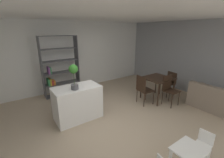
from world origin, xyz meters
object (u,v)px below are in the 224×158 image
object	(u,v)px
dining_chair_near	(169,87)
child_table	(189,153)
kitchen_island	(78,103)
open_bookshelf	(59,68)
potted_plant_on_island	(74,74)
dining_chair_window_side	(169,81)
dining_chair_island_side	(143,88)
dining_table	(158,80)
child_chair_right	(203,144)

from	to	relation	value
dining_chair_near	child_table	bearing A→B (deg)	-137.42
kitchen_island	open_bookshelf	size ratio (longest dim) A/B	0.56
potted_plant_on_island	open_bookshelf	bearing A→B (deg)	83.72
child_table	dining_chair_window_side	bearing A→B (deg)	40.25
kitchen_island	open_bookshelf	bearing A→B (deg)	86.06
child_table	dining_chair_near	bearing A→B (deg)	42.22
potted_plant_on_island	child_table	xyz separation A→B (m)	(0.90, -2.50, -0.91)
kitchen_island	dining_chair_island_side	size ratio (longest dim) A/B	1.26
dining_table	dining_chair_near	size ratio (longest dim) A/B	0.97
dining_table	dining_chair_window_side	world-z (taller)	dining_chair_window_side
open_bookshelf	dining_table	distance (m)	3.50
child_chair_right	dining_chair_island_side	xyz separation A→B (m)	(0.72, 2.21, 0.26)
dining_chair_near	dining_table	bearing A→B (deg)	90.45
dining_table	open_bookshelf	bearing A→B (deg)	138.38
potted_plant_on_island	dining_chair_near	bearing A→B (deg)	-14.99
potted_plant_on_island	kitchen_island	bearing A→B (deg)	54.72
open_bookshelf	kitchen_island	bearing A→B (deg)	-93.94
dining_chair_near	dining_chair_island_side	distance (m)	0.83
open_bookshelf	child_table	world-z (taller)	open_bookshelf
child_table	dining_chair_near	world-z (taller)	dining_chair_near
child_table	dining_chair_window_side	size ratio (longest dim) A/B	0.61
child_table	kitchen_island	bearing A→B (deg)	107.02
dining_chair_island_side	dining_table	bearing A→B (deg)	-83.52
child_table	dining_chair_island_side	size ratio (longest dim) A/B	0.55
child_table	open_bookshelf	bearing A→B (deg)	98.53
dining_chair_near	child_chair_right	bearing A→B (deg)	-128.38
child_chair_right	dining_chair_island_side	world-z (taller)	dining_chair_island_side
dining_table	dining_chair_near	bearing A→B (deg)	-89.92
kitchen_island	dining_chair_window_side	size ratio (longest dim) A/B	1.39
dining_chair_island_side	child_table	bearing A→B (deg)	158.29
kitchen_island	potted_plant_on_island	bearing A→B (deg)	-125.28
open_bookshelf	child_table	distance (m)	4.61
dining_table	child_table	bearing A→B (deg)	-131.14
dining_chair_window_side	dining_chair_island_side	size ratio (longest dim) A/B	0.90
kitchen_island	dining_table	distance (m)	2.78
child_chair_right	dining_chair_near	bearing A→B (deg)	137.68
open_bookshelf	dining_chair_window_side	world-z (taller)	open_bookshelf
child_chair_right	dining_chair_window_side	size ratio (longest dim) A/B	0.63
child_table	child_chair_right	bearing A→B (deg)	0.30
kitchen_island	dining_chair_near	distance (m)	2.87
dining_chair_window_side	child_chair_right	bearing A→B (deg)	-35.52
kitchen_island	dining_chair_near	size ratio (longest dim) A/B	1.26
child_table	potted_plant_on_island	bearing A→B (deg)	109.74
child_table	dining_table	distance (m)	2.94
open_bookshelf	child_table	xyz separation A→B (m)	(0.68, -4.52, -0.63)
open_bookshelf	dining_chair_window_side	size ratio (longest dim) A/B	2.50
potted_plant_on_island	dining_chair_near	distance (m)	3.01
potted_plant_on_island	dining_chair_window_side	size ratio (longest dim) A/B	0.73
child_table	child_chair_right	size ratio (longest dim) A/B	0.97
open_bookshelf	dining_table	world-z (taller)	open_bookshelf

